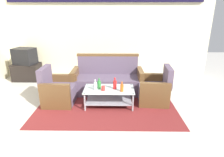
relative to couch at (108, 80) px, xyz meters
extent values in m
plane|color=beige|center=(-0.11, -1.65, -0.32)|extent=(14.00, 14.00, 0.00)
cube|color=beige|center=(-0.11, 1.41, 1.08)|extent=(6.52, 0.12, 2.80)
cube|color=maroon|center=(0.00, -0.70, -0.31)|extent=(3.06, 2.19, 0.01)
cube|color=#5B4C60|center=(0.00, -0.05, -0.10)|extent=(1.60, 0.70, 0.42)
cube|color=#5B4C60|center=(0.00, 0.27, 0.35)|extent=(1.60, 0.14, 0.48)
cube|color=brown|center=(0.84, -0.05, 0.00)|extent=(0.12, 0.70, 0.62)
cube|color=brown|center=(-0.84, -0.05, 0.00)|extent=(0.12, 0.70, 0.62)
cube|color=brown|center=(0.00, 0.27, 0.62)|extent=(1.64, 0.10, 0.06)
cube|color=#5B4C60|center=(-1.08, -0.67, -0.11)|extent=(0.67, 0.62, 0.40)
cube|color=#5B4C60|center=(-1.39, -0.66, 0.32)|extent=(0.14, 0.60, 0.45)
cube|color=brown|center=(-1.07, -0.34, -0.02)|extent=(0.66, 0.12, 0.58)
cube|color=brown|center=(-1.08, -1.00, -0.02)|extent=(0.66, 0.12, 0.58)
cube|color=#5B4C60|center=(1.08, -0.57, -0.11)|extent=(0.70, 0.65, 0.40)
cube|color=#5B4C60|center=(1.39, -0.60, 0.32)|extent=(0.17, 0.61, 0.45)
cube|color=brown|center=(1.06, -0.90, -0.02)|extent=(0.67, 0.15, 0.58)
cube|color=brown|center=(1.11, -0.24, -0.02)|extent=(0.67, 0.15, 0.58)
cube|color=silver|center=(0.06, -0.80, 0.09)|extent=(1.10, 0.60, 0.02)
cube|color=#9E9EA5|center=(0.06, -0.80, -0.19)|extent=(1.00, 0.52, 0.02)
cylinder|color=#9E9EA5|center=(-0.45, -0.54, -0.11)|extent=(0.04, 0.04, 0.40)
cylinder|color=#9E9EA5|center=(0.57, -0.54, -0.11)|extent=(0.04, 0.04, 0.40)
cylinder|color=#9E9EA5|center=(-0.45, -1.06, -0.11)|extent=(0.04, 0.04, 0.40)
cylinder|color=#9E9EA5|center=(0.57, -1.06, -0.11)|extent=(0.04, 0.04, 0.40)
cylinder|color=red|center=(0.19, -0.80, 0.19)|extent=(0.08, 0.08, 0.18)
cylinder|color=red|center=(0.19, -0.80, 0.32)|extent=(0.03, 0.03, 0.08)
cylinder|color=#D85919|center=(0.34, -0.94, 0.17)|extent=(0.07, 0.07, 0.16)
cylinder|color=#D85919|center=(0.34, -0.94, 0.28)|extent=(0.03, 0.03, 0.07)
cylinder|color=silver|center=(-0.23, -0.86, 0.18)|extent=(0.07, 0.07, 0.17)
cylinder|color=silver|center=(-0.23, -0.86, 0.30)|extent=(0.03, 0.03, 0.07)
cylinder|color=#2D8C38|center=(-0.16, -0.77, 0.18)|extent=(0.08, 0.08, 0.16)
cylinder|color=#2D8C38|center=(-0.16, -0.77, 0.29)|extent=(0.03, 0.03, 0.07)
cylinder|color=red|center=(-0.06, -0.90, 0.14)|extent=(0.08, 0.08, 0.10)
cube|color=black|center=(-2.54, 0.90, -0.06)|extent=(0.80, 0.50, 0.52)
cube|color=black|center=(-2.54, 0.90, 0.44)|extent=(0.69, 0.57, 0.48)
cube|color=black|center=(-2.48, 1.12, 0.44)|extent=(0.50, 0.13, 0.36)
camera|label=1|loc=(0.18, -4.65, 1.69)|focal=30.23mm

